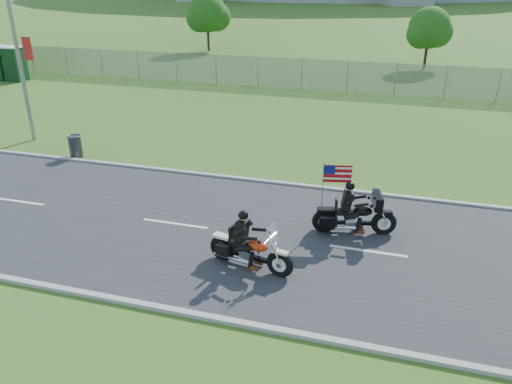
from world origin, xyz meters
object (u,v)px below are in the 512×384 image
(motorcycle_lead, at_px, (249,251))
(trash_can, at_px, (76,147))
(streetlight, at_px, (14,13))
(motorcycle_follow, at_px, (354,216))
(porta_toilet_a, at_px, (16,65))

(motorcycle_lead, relative_size, trash_can, 2.69)
(streetlight, bearing_deg, trash_can, -27.28)
(motorcycle_follow, bearing_deg, motorcycle_lead, -144.63)
(porta_toilet_a, xyz_separation_m, motorcycle_follow, (25.46, -16.00, -0.56))
(porta_toilet_a, height_order, motorcycle_lead, porta_toilet_a)
(trash_can, bearing_deg, porta_toilet_a, 136.88)
(streetlight, distance_m, motorcycle_follow, 17.06)
(motorcycle_follow, distance_m, trash_can, 12.61)
(streetlight, relative_size, trash_can, 10.77)
(motorcycle_follow, bearing_deg, trash_can, 151.86)
(porta_toilet_a, distance_m, trash_can, 18.29)
(streetlight, bearing_deg, porta_toilet_a, 132.91)
(streetlight, relative_size, motorcycle_lead, 4.01)
(trash_can, bearing_deg, motorcycle_lead, -32.88)
(porta_toilet_a, xyz_separation_m, motorcycle_lead, (22.96, -18.71, -0.62))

